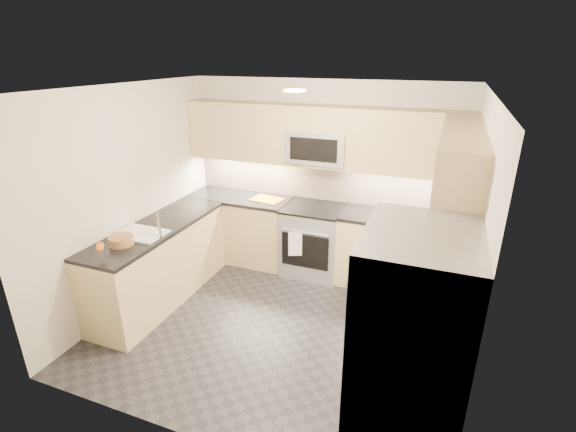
% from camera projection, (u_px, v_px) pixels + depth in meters
% --- Properties ---
extents(floor, '(3.60, 3.20, 0.00)m').
position_uv_depth(floor, '(277.00, 323.00, 4.63)').
color(floor, black).
rests_on(floor, ground).
extents(ceiling, '(3.60, 3.20, 0.02)m').
position_uv_depth(ceiling, '(274.00, 89.00, 3.71)').
color(ceiling, beige).
rests_on(ceiling, wall_back).
extents(wall_back, '(3.60, 0.02, 2.50)m').
position_uv_depth(wall_back, '(322.00, 177.00, 5.56)').
color(wall_back, beige).
rests_on(wall_back, floor).
extents(wall_front, '(3.60, 0.02, 2.50)m').
position_uv_depth(wall_front, '(183.00, 302.00, 2.78)').
color(wall_front, beige).
rests_on(wall_front, floor).
extents(wall_left, '(0.02, 3.20, 2.50)m').
position_uv_depth(wall_left, '(131.00, 198.00, 4.77)').
color(wall_left, beige).
rests_on(wall_left, floor).
extents(wall_right, '(0.02, 3.20, 2.50)m').
position_uv_depth(wall_right, '(469.00, 247.00, 3.56)').
color(wall_right, beige).
rests_on(wall_right, floor).
extents(base_cab_back_left, '(1.42, 0.60, 0.90)m').
position_uv_depth(base_cab_back_left, '(241.00, 229.00, 5.95)').
color(base_cab_back_left, tan).
rests_on(base_cab_back_left, floor).
extents(base_cab_back_right, '(1.42, 0.60, 0.90)m').
position_uv_depth(base_cab_back_right, '(396.00, 253.00, 5.22)').
color(base_cab_back_right, tan).
rests_on(base_cab_back_right, floor).
extents(base_cab_right, '(0.60, 1.70, 0.90)m').
position_uv_depth(base_cab_right, '(423.00, 309.00, 4.09)').
color(base_cab_right, tan).
rests_on(base_cab_right, floor).
extents(base_cab_peninsula, '(0.60, 2.00, 0.90)m').
position_uv_depth(base_cab_peninsula, '(160.00, 264.00, 4.96)').
color(base_cab_peninsula, tan).
rests_on(base_cab_peninsula, floor).
extents(countertop_back_left, '(1.42, 0.63, 0.04)m').
position_uv_depth(countertop_back_left, '(239.00, 198.00, 5.78)').
color(countertop_back_left, black).
rests_on(countertop_back_left, base_cab_back_left).
extents(countertop_back_right, '(1.42, 0.63, 0.04)m').
position_uv_depth(countertop_back_right, '(400.00, 219.00, 5.05)').
color(countertop_back_right, black).
rests_on(countertop_back_right, base_cab_back_right).
extents(countertop_right, '(0.63, 1.70, 0.04)m').
position_uv_depth(countertop_right, '(429.00, 267.00, 3.92)').
color(countertop_right, black).
rests_on(countertop_right, base_cab_right).
extents(countertop_peninsula, '(0.63, 2.00, 0.04)m').
position_uv_depth(countertop_peninsula, '(156.00, 228.00, 4.79)').
color(countertop_peninsula, black).
rests_on(countertop_peninsula, base_cab_peninsula).
extents(upper_cab_back, '(3.60, 0.35, 0.75)m').
position_uv_depth(upper_cab_back, '(319.00, 136.00, 5.19)').
color(upper_cab_back, tan).
rests_on(upper_cab_back, wall_back).
extents(upper_cab_right, '(0.35, 1.95, 0.75)m').
position_uv_depth(upper_cab_right, '(458.00, 172.00, 3.65)').
color(upper_cab_right, tan).
rests_on(upper_cab_right, wall_right).
extents(backsplash_back, '(3.60, 0.01, 0.51)m').
position_uv_depth(backsplash_back, '(321.00, 181.00, 5.57)').
color(backsplash_back, tan).
rests_on(backsplash_back, wall_back).
extents(backsplash_right, '(0.01, 2.30, 0.51)m').
position_uv_depth(backsplash_right, '(467.00, 233.00, 3.98)').
color(backsplash_right, tan).
rests_on(backsplash_right, wall_right).
extents(gas_range, '(0.76, 0.65, 0.91)m').
position_uv_depth(gas_range, '(313.00, 241.00, 5.57)').
color(gas_range, '#ABADB3').
rests_on(gas_range, floor).
extents(range_cooktop, '(0.76, 0.65, 0.03)m').
position_uv_depth(range_cooktop, '(314.00, 208.00, 5.40)').
color(range_cooktop, black).
rests_on(range_cooktop, gas_range).
extents(oven_door_glass, '(0.62, 0.02, 0.45)m').
position_uv_depth(oven_door_glass, '(305.00, 251.00, 5.28)').
color(oven_door_glass, black).
rests_on(oven_door_glass, gas_range).
extents(oven_handle, '(0.60, 0.02, 0.02)m').
position_uv_depth(oven_handle, '(305.00, 232.00, 5.16)').
color(oven_handle, '#B2B5BA').
rests_on(oven_handle, gas_range).
extents(microwave, '(0.76, 0.40, 0.40)m').
position_uv_depth(microwave, '(318.00, 147.00, 5.22)').
color(microwave, '#AAACB2').
rests_on(microwave, upper_cab_back).
extents(microwave_door, '(0.60, 0.01, 0.28)m').
position_uv_depth(microwave_door, '(313.00, 150.00, 5.04)').
color(microwave_door, black).
rests_on(microwave_door, microwave).
extents(refrigerator, '(0.70, 0.90, 1.80)m').
position_uv_depth(refrigerator, '(408.00, 355.00, 2.81)').
color(refrigerator, '#9B9EA2').
rests_on(refrigerator, floor).
extents(fridge_handle_left, '(0.02, 0.02, 1.20)m').
position_uv_depth(fridge_handle_left, '(349.00, 352.00, 2.76)').
color(fridge_handle_left, '#B2B5BA').
rests_on(fridge_handle_left, refrigerator).
extents(fridge_handle_right, '(0.02, 0.02, 1.20)m').
position_uv_depth(fridge_handle_right, '(360.00, 322.00, 3.07)').
color(fridge_handle_right, '#B2B5BA').
rests_on(fridge_handle_right, refrigerator).
extents(sink_basin, '(0.52, 0.38, 0.16)m').
position_uv_depth(sink_basin, '(142.00, 239.00, 4.59)').
color(sink_basin, white).
rests_on(sink_basin, base_cab_peninsula).
extents(faucet, '(0.03, 0.03, 0.28)m').
position_uv_depth(faucet, '(159.00, 226.00, 4.43)').
color(faucet, silver).
rests_on(faucet, countertop_peninsula).
extents(utensil_bowl, '(0.35, 0.35, 0.18)m').
position_uv_depth(utensil_bowl, '(443.00, 219.00, 4.76)').
color(utensil_bowl, '#5FAF4B').
rests_on(utensil_bowl, countertop_back_right).
extents(cutting_board, '(0.45, 0.35, 0.01)m').
position_uv_depth(cutting_board, '(267.00, 199.00, 5.63)').
color(cutting_board, '#C27812').
rests_on(cutting_board, countertop_back_left).
extents(fruit_basket, '(0.29, 0.29, 0.09)m').
position_uv_depth(fruit_basket, '(121.00, 240.00, 4.31)').
color(fruit_basket, olive).
rests_on(fruit_basket, countertop_peninsula).
extents(fruit_apple, '(0.07, 0.07, 0.07)m').
position_uv_depth(fruit_apple, '(100.00, 246.00, 4.04)').
color(fruit_apple, '#C34316').
rests_on(fruit_apple, fruit_basket).
extents(fruit_pear, '(0.06, 0.06, 0.06)m').
position_uv_depth(fruit_pear, '(101.00, 246.00, 4.04)').
color(fruit_pear, '#5AA647').
rests_on(fruit_pear, fruit_basket).
extents(dish_towel_check, '(0.16, 0.08, 0.33)m').
position_uv_depth(dish_towel_check, '(295.00, 244.00, 5.25)').
color(dish_towel_check, white).
rests_on(dish_towel_check, oven_handle).
extents(fruit_orange, '(0.07, 0.07, 0.07)m').
position_uv_depth(fruit_orange, '(99.00, 248.00, 3.99)').
color(fruit_orange, '#E35719').
rests_on(fruit_orange, fruit_basket).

